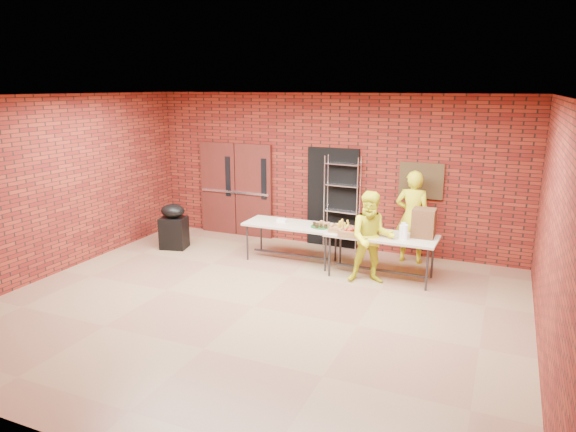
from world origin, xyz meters
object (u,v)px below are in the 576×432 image
Objects in this scene: coffee_dispenser at (424,223)px; covered_grill at (174,226)px; volunteer_woman at (412,217)px; table_left at (291,227)px; volunteer_man at (372,238)px; wire_rack at (342,203)px; table_right at (382,238)px.

coffee_dispenser is 0.53× the size of covered_grill.
table_left is at bearing 20.81° from volunteer_woman.
volunteer_man reaches higher than covered_grill.
wire_rack is 2.16m from coffee_dispenser.
table_right is at bearing -6.21° from table_left.
volunteer_woman reaches higher than covered_grill.
table_left is 2.33m from volunteer_woman.
coffee_dispenser is 0.31× the size of volunteer_man.
volunteer_man is at bearing -150.06° from coffee_dispenser.
wire_rack is at bearing 106.19° from volunteer_man.
wire_rack is 1.91m from volunteer_man.
covered_grill is (-2.58, -0.24, -0.21)m from table_left.
volunteer_woman is (2.15, 0.87, 0.22)m from table_left.
table_right is 3.86× the size of coffee_dispenser.
volunteer_man is (1.71, -0.51, 0.12)m from table_left.
coffee_dispenser is (0.68, 0.15, 0.32)m from table_right.
volunteer_woman is 1.11× the size of volunteer_man.
table_left is at bearing -8.00° from covered_grill.
volunteer_woman is at bearing -3.51° from wire_rack.
wire_rack is 3.92× the size of coffee_dispenser.
volunteer_woman is (-0.35, 0.91, -0.14)m from coffee_dispenser.
volunteer_woman is 1.44m from volunteer_man.
volunteer_man reaches higher than table_left.
coffee_dispenser is at bearing -1.09° from table_left.
wire_rack is 1.31m from table_left.
coffee_dispenser is 0.28× the size of volunteer_woman.
volunteer_man is (-0.79, -0.46, -0.23)m from coffee_dispenser.
volunteer_woman reaches higher than table_right.
table_left is 3.62× the size of coffee_dispenser.
table_right is at bearing -167.67° from coffee_dispenser.
wire_rack is 1.22× the size of volunteer_man.
volunteer_woman is at bearing 110.99° from coffee_dispenser.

